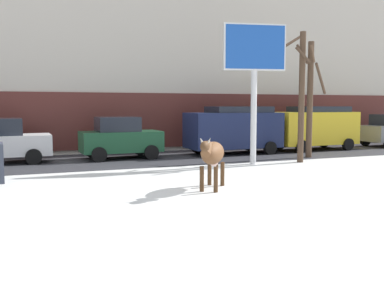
{
  "coord_description": "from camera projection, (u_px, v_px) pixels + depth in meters",
  "views": [
    {
      "loc": [
        -5.07,
        -10.08,
        2.35
      ],
      "look_at": [
        -0.14,
        2.75,
        1.1
      ],
      "focal_mm": 39.37,
      "sensor_mm": 36.0,
      "label": 1
    }
  ],
  "objects": [
    {
      "name": "ground_plane",
      "position": [
        233.0,
        193.0,
        11.39
      ],
      "size": [
        120.0,
        120.0,
        0.0
      ],
      "primitive_type": "plane",
      "color": "white"
    },
    {
      "name": "road_strip",
      "position": [
        153.0,
        158.0,
        18.86
      ],
      "size": [
        60.0,
        5.6,
        0.01
      ],
      "primitive_type": "cube",
      "color": "#333338",
      "rests_on": "ground"
    },
    {
      "name": "building_facade",
      "position": [
        123.0,
        32.0,
        23.78
      ],
      "size": [
        44.0,
        6.1,
        13.0
      ],
      "color": "beige",
      "rests_on": "ground"
    },
    {
      "name": "cow_brown",
      "position": [
        212.0,
        154.0,
        11.82
      ],
      "size": [
        1.45,
        1.78,
        1.54
      ],
      "color": "brown",
      "rests_on": "ground"
    },
    {
      "name": "billboard",
      "position": [
        254.0,
        56.0,
        16.6
      ],
      "size": [
        2.51,
        0.71,
        5.56
      ],
      "color": "silver",
      "rests_on": "ground"
    },
    {
      "name": "car_darkgreen_hatchback",
      "position": [
        120.0,
        138.0,
        18.67
      ],
      "size": [
        3.56,
        2.03,
        1.86
      ],
      "color": "#194C2D",
      "rests_on": "ground"
    },
    {
      "name": "car_navy_van",
      "position": [
        234.0,
        129.0,
        20.49
      ],
      "size": [
        4.67,
        2.25,
        2.32
      ],
      "color": "#19234C",
      "rests_on": "ground"
    },
    {
      "name": "car_yellow_van",
      "position": [
        314.0,
        127.0,
        22.37
      ],
      "size": [
        4.67,
        2.25,
        2.32
      ],
      "color": "gold",
      "rests_on": "ground"
    },
    {
      "name": "pedestrian_near_billboard",
      "position": [
        119.0,
        136.0,
        20.87
      ],
      "size": [
        0.36,
        0.24,
        1.73
      ],
      "color": "#282833",
      "rests_on": "ground"
    },
    {
      "name": "bare_tree_left_lot",
      "position": [
        310.0,
        97.0,
        18.93
      ],
      "size": [
        1.26,
        1.25,
        5.21
      ],
      "color": "#4C3828",
      "rests_on": "ground"
    },
    {
      "name": "bare_tree_right_lot",
      "position": [
        301.0,
        92.0,
        17.32
      ],
      "size": [
        1.48,
        1.51,
        5.37
      ],
      "color": "#4C3828",
      "rests_on": "ground"
    }
  ]
}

